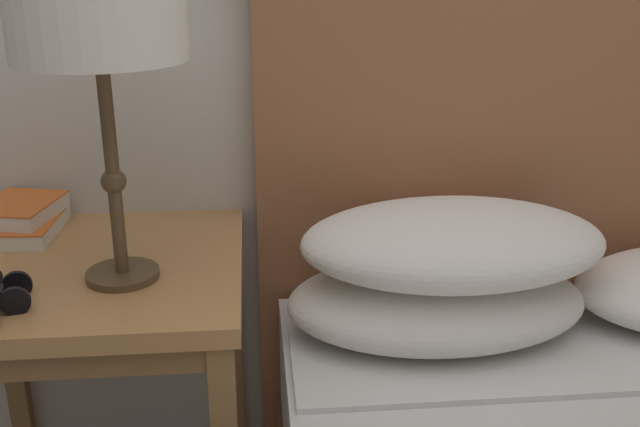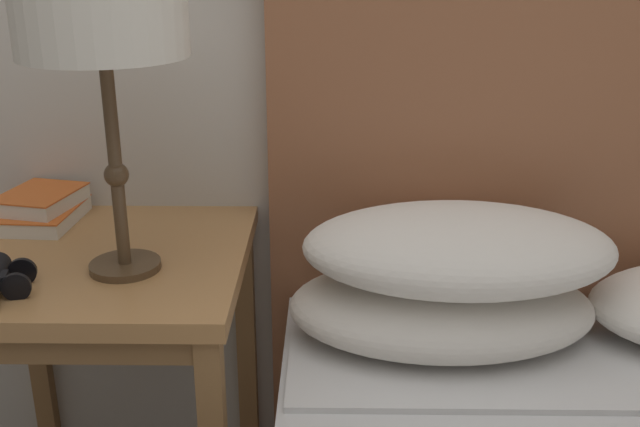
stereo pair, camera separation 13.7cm
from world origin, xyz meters
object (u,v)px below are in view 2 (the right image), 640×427
object	(u,v)px
table_lamp	(102,22)
book_stacked_on_top	(39,199)
nightstand	(101,293)
book_on_nightstand	(40,215)

from	to	relation	value
table_lamp	book_stacked_on_top	size ratio (longest dim) A/B	2.65
book_stacked_on_top	nightstand	bearing A→B (deg)	-44.92
nightstand	table_lamp	distance (m)	0.54
book_on_nightstand	book_stacked_on_top	world-z (taller)	book_stacked_on_top
table_lamp	book_on_nightstand	size ratio (longest dim) A/B	2.58
nightstand	book_on_nightstand	bearing A→B (deg)	136.50
book_stacked_on_top	table_lamp	bearing A→B (deg)	-45.27
book_on_nightstand	table_lamp	bearing A→B (deg)	-44.32
nightstand	book_stacked_on_top	xyz separation A→B (m)	(-0.17, 0.17, 0.14)
table_lamp	book_on_nightstand	xyz separation A→B (m)	(-0.25, 0.24, -0.43)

